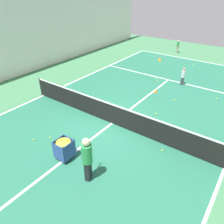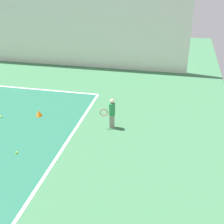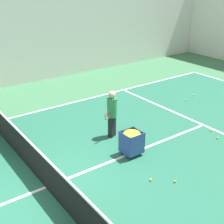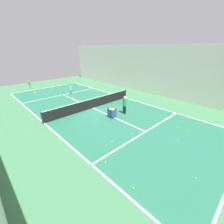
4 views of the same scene
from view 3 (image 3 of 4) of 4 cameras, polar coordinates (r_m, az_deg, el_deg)
ground_plane at (r=8.70m, az=-12.00°, el=-13.32°), size 35.08×35.08×0.00m
court_playing_area at (r=8.70m, az=-12.00°, el=-13.31°), size 9.79×23.41×0.00m
line_service_far at (r=12.26m, az=16.33°, el=-2.28°), size 9.79×0.10×0.00m
line_centre_service at (r=8.70m, az=-12.00°, el=-13.29°), size 0.10×12.87×0.00m
tennis_net at (r=8.40m, az=-12.30°, el=-10.43°), size 10.09×0.10×1.02m
coach_at_net at (r=10.56m, az=-0.01°, el=0.18°), size 0.44×0.66×1.68m
ball_cart at (r=9.63m, az=3.62°, el=-4.84°), size 0.57×0.59×0.82m
tennis_ball_2 at (r=14.41m, az=13.35°, el=2.11°), size 0.07×0.07×0.07m
tennis_ball_9 at (r=11.38m, az=18.75°, el=-4.50°), size 0.07×0.07×0.07m
tennis_ball_13 at (r=10.98m, az=-16.00°, el=-5.20°), size 0.07×0.07×0.07m
tennis_ball_20 at (r=15.13m, az=14.68°, el=3.02°), size 0.07×0.07×0.07m
tennis_ball_21 at (r=8.79m, az=7.08°, el=-12.20°), size 0.07×0.07×0.07m
tennis_ball_22 at (r=8.84m, az=11.46°, el=-12.32°), size 0.07×0.07×0.07m
tennis_ball_23 at (r=11.84m, az=17.64°, el=-3.22°), size 0.07×0.07×0.07m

